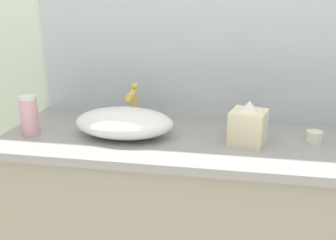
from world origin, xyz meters
TOP-DOWN VIEW (x-y plane):
  - bathroom_wall_rear at (0.00, 0.73)m, footprint 6.00×0.06m
  - vanity_counter at (-0.01, 0.41)m, footprint 1.76×0.56m
  - sink_basin at (-0.38, 0.39)m, footprint 0.41×0.27m
  - faucet at (-0.38, 0.54)m, footprint 0.03×0.13m
  - lotion_bottle at (-0.78, 0.34)m, footprint 0.07×0.07m
  - tissue_box at (0.12, 0.40)m, footprint 0.16×0.16m
  - candle_jar at (0.38, 0.45)m, footprint 0.06×0.06m

SIDE VIEW (x-z plane):
  - vanity_counter at x=-0.01m, z-range 0.00..0.90m
  - candle_jar at x=0.38m, z-range 0.90..0.95m
  - sink_basin at x=-0.38m, z-range 0.90..1.02m
  - tissue_box at x=0.12m, z-range 0.89..1.06m
  - lotion_bottle at x=-0.78m, z-range 0.90..1.07m
  - faucet at x=-0.38m, z-range 0.92..1.10m
  - bathroom_wall_rear at x=0.00m, z-range 0.00..2.60m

